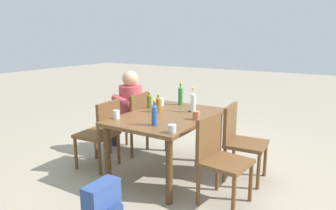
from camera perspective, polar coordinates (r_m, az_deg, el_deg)
ground_plane at (r=3.94m, az=0.00°, el=-12.14°), size 24.00×24.00×0.00m
dining_table at (r=3.72m, az=0.00°, el=-3.20°), size 1.41×0.96×0.73m
chair_far_right at (r=4.45m, az=-6.39°, el=-2.64°), size 0.45×0.45×0.87m
chair_far_left at (r=3.99m, az=-12.00°, el=-4.60°), size 0.47×0.47×0.87m
chair_near_left at (r=3.17m, az=9.20°, el=-9.00°), size 0.49×0.49×0.87m
chair_near_right at (r=3.72m, az=12.91°, el=-5.90°), size 0.47×0.47×0.87m
person_in_white_shirt at (r=4.47m, az=-7.57°, el=-0.39°), size 0.47×0.62×1.18m
bottle_blue at (r=3.25m, az=-2.48°, el=-1.69°), size 0.06×0.06×0.27m
bottle_clear at (r=3.83m, az=4.61°, el=0.62°), size 0.06×0.06×0.30m
bottle_green at (r=4.22m, az=2.29°, el=1.84°), size 0.06×0.06×0.31m
bottle_olive at (r=4.04m, az=-3.43°, el=0.77°), size 0.06×0.06×0.22m
bottle_amber at (r=3.82m, az=-1.78°, el=0.16°), size 0.06×0.06×0.23m
cup_terracotta at (r=3.50m, az=5.17°, el=-1.90°), size 0.08×0.08×0.09m
cup_white at (r=4.21m, az=-1.23°, el=0.61°), size 0.07×0.07×0.10m
cup_steel at (r=3.01m, az=0.74°, el=-4.35°), size 0.08×0.08×0.08m
cup_glass at (r=3.57m, az=-9.40°, el=-1.70°), size 0.07×0.07×0.10m
table_knife at (r=3.87m, az=3.30°, el=-1.15°), size 0.11×0.23×0.01m
backpack_by_near_side at (r=2.83m, az=-11.72°, el=-18.04°), size 0.33×0.21×0.45m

